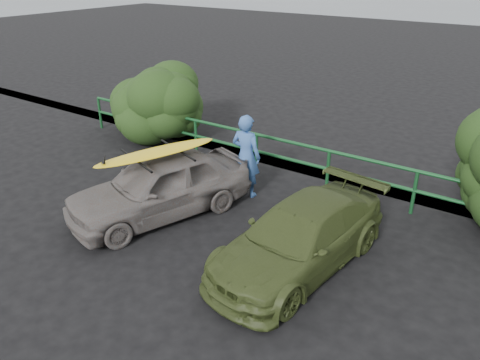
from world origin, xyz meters
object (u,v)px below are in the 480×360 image
object	(u,v)px
guardrail	(290,161)
man	(246,156)
sedan	(160,186)
surfboard	(157,152)
olive_vehicle	(300,237)

from	to	relation	value
guardrail	man	xyz separation A→B (m)	(-0.46, -1.27, 0.45)
guardrail	sedan	size ratio (longest dim) A/B	3.54
man	sedan	bearing A→B (deg)	57.35
sedan	man	bearing A→B (deg)	80.74
surfboard	guardrail	bearing A→B (deg)	84.12
olive_vehicle	guardrail	bearing A→B (deg)	128.99
guardrail	surfboard	xyz separation A→B (m)	(-1.44, -3.08, 0.92)
man	surfboard	xyz separation A→B (m)	(-0.98, -1.81, 0.47)
sedan	surfboard	size ratio (longest dim) A/B	1.47
guardrail	surfboard	world-z (taller)	surfboard
sedan	olive_vehicle	xyz separation A→B (m)	(3.32, 0.02, -0.10)
sedan	man	world-z (taller)	man
guardrail	surfboard	size ratio (longest dim) A/B	5.19
guardrail	man	size ratio (longest dim) A/B	7.23
olive_vehicle	man	bearing A→B (deg)	150.09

